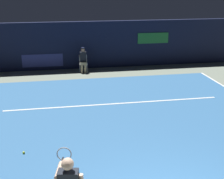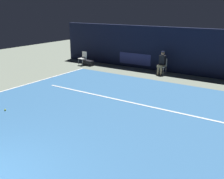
{
  "view_description": "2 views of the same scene",
  "coord_description": "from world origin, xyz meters",
  "px_view_note": "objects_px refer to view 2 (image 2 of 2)",
  "views": [
    {
      "loc": [
        -2.21,
        -4.95,
        4.57
      ],
      "look_at": [
        -0.26,
        5.8,
        0.92
      ],
      "focal_mm": 51.18,
      "sensor_mm": 36.0,
      "label": 1
    },
    {
      "loc": [
        5.31,
        -2.29,
        3.74
      ],
      "look_at": [
        -0.12,
        5.79,
        0.74
      ],
      "focal_mm": 43.6,
      "sensor_mm": 36.0,
      "label": 2
    }
  ],
  "objects_px": {
    "tennis_ball": "(5,110)",
    "equipment_bag": "(88,63)",
    "line_judge_on_chair": "(162,63)",
    "courtside_chair_near": "(83,58)"
  },
  "relations": [
    {
      "from": "line_judge_on_chair",
      "to": "equipment_bag",
      "type": "xyz_separation_m",
      "value": [
        -5.06,
        -0.36,
        -0.53
      ]
    },
    {
      "from": "line_judge_on_chair",
      "to": "courtside_chair_near",
      "type": "bearing_deg",
      "value": -174.84
    },
    {
      "from": "courtside_chair_near",
      "to": "line_judge_on_chair",
      "type": "bearing_deg",
      "value": 5.16
    },
    {
      "from": "tennis_ball",
      "to": "equipment_bag",
      "type": "distance_m",
      "value": 8.5
    },
    {
      "from": "line_judge_on_chair",
      "to": "tennis_ball",
      "type": "xyz_separation_m",
      "value": [
        -2.49,
        -8.46,
        -0.64
      ]
    },
    {
      "from": "line_judge_on_chair",
      "to": "equipment_bag",
      "type": "bearing_deg",
      "value": -175.94
    },
    {
      "from": "courtside_chair_near",
      "to": "equipment_bag",
      "type": "height_order",
      "value": "courtside_chair_near"
    },
    {
      "from": "line_judge_on_chair",
      "to": "equipment_bag",
      "type": "relative_size",
      "value": 1.57
    },
    {
      "from": "courtside_chair_near",
      "to": "equipment_bag",
      "type": "xyz_separation_m",
      "value": [
        0.29,
        0.12,
        -0.34
      ]
    },
    {
      "from": "tennis_ball",
      "to": "equipment_bag",
      "type": "relative_size",
      "value": 0.08
    }
  ]
}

